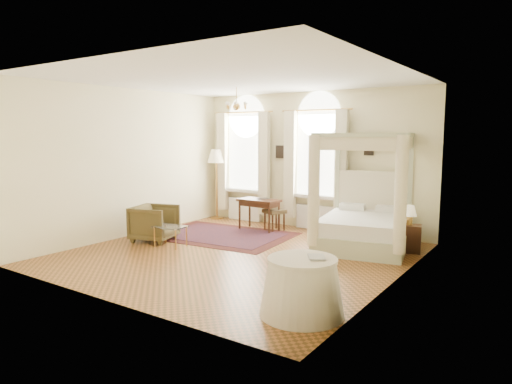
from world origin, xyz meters
TOP-DOWN VIEW (x-y plane):
  - ground at (0.00, 0.00)m, footprint 6.00×6.00m
  - room_walls at (0.00, 0.00)m, footprint 6.00×6.00m
  - window_left at (-1.90, 2.87)m, footprint 1.62×0.27m
  - window_right at (0.20, 2.87)m, footprint 1.62×0.27m
  - chandelier at (-0.90, 1.20)m, footprint 0.51×0.45m
  - wall_pictures at (0.09, 2.97)m, footprint 2.54×0.03m
  - canopy_bed at (1.81, 1.85)m, footprint 2.11×2.43m
  - nightstand at (2.70, 2.04)m, footprint 0.44×0.42m
  - nightstand_lamp at (2.66, 2.04)m, footprint 0.26×0.26m
  - writing_desk at (-0.91, 2.09)m, footprint 1.02×0.56m
  - laptop at (-0.81, 2.17)m, footprint 0.35×0.23m
  - stool at (-0.58, 2.27)m, footprint 0.58×0.58m
  - armchair at (-2.15, -0.11)m, footprint 1.06×1.04m
  - coffee_table at (-1.50, -0.29)m, footprint 0.67×0.51m
  - floor_lamp at (-2.70, 2.70)m, footprint 0.48×0.48m
  - oriental_rug at (-1.28, 1.12)m, footprint 3.25×2.47m
  - side_table at (2.43, -1.91)m, footprint 1.09×1.09m
  - book at (2.49, -1.87)m, footprint 0.33×0.35m

SIDE VIEW (x-z plane):
  - ground at x=0.00m, z-range 0.00..0.00m
  - oriental_rug at x=-1.28m, z-range 0.00..0.01m
  - nightstand at x=2.70m, z-range 0.00..0.54m
  - side_table at x=2.43m, z-range -0.01..0.74m
  - coffee_table at x=-1.50m, z-range 0.17..0.60m
  - armchair at x=-2.15m, z-range 0.00..0.78m
  - stool at x=-0.58m, z-range 0.17..0.68m
  - canopy_bed at x=1.81m, z-range -0.63..1.69m
  - writing_desk at x=-0.91m, z-range 0.27..1.02m
  - book at x=2.49m, z-range 0.74..0.77m
  - laptop at x=-0.81m, z-range 0.75..0.78m
  - nightstand_lamp at x=2.66m, z-range 0.60..0.98m
  - window_left at x=-1.90m, z-range -0.16..3.13m
  - window_right at x=0.20m, z-range -0.16..3.13m
  - floor_lamp at x=-2.70m, z-range 0.67..2.55m
  - wall_pictures at x=0.09m, z-range 1.70..2.09m
  - room_walls at x=0.00m, z-range -1.02..4.98m
  - chandelier at x=-0.90m, z-range 2.66..3.16m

